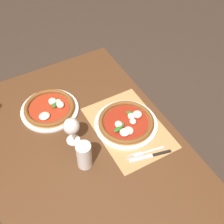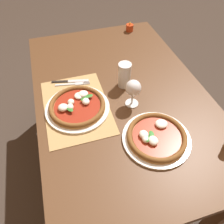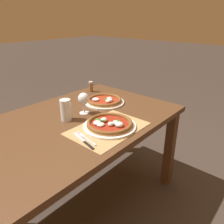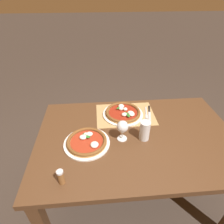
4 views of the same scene
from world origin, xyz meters
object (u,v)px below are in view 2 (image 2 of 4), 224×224
(pizza_near, at_px, (77,106))
(knife, at_px, (70,81))
(fork, at_px, (73,84))
(votive_candle, at_px, (130,28))
(pizza_far, at_px, (156,137))
(wine_glass, at_px, (133,89))
(pint_glass, at_px, (124,75))

(pizza_near, distance_m, knife, 0.22)
(fork, xyz_separation_m, votive_candle, (-0.49, 0.52, 0.02))
(pizza_far, bearing_deg, knife, -148.81)
(fork, relative_size, knife, 0.94)
(wine_glass, height_order, knife, wine_glass)
(pizza_far, xyz_separation_m, knife, (-0.52, -0.31, -0.01))
(fork, xyz_separation_m, knife, (-0.03, -0.01, 0.00))
(wine_glass, bearing_deg, pizza_near, -99.11)
(pizza_near, relative_size, knife, 1.56)
(fork, bearing_deg, wine_glass, 48.63)
(knife, bearing_deg, votive_candle, 130.96)
(wine_glass, xyz_separation_m, pint_glass, (-0.15, 0.01, -0.04))
(pizza_far, relative_size, wine_glass, 2.04)
(pizza_near, height_order, votive_candle, votive_candle)
(pizza_near, bearing_deg, votive_candle, 142.22)
(votive_candle, bearing_deg, pizza_near, -37.78)
(pint_glass, relative_size, fork, 0.73)
(votive_candle, bearing_deg, fork, -46.75)
(pizza_far, bearing_deg, wine_glass, -173.49)
(wine_glass, distance_m, votive_candle, 0.78)
(fork, height_order, votive_candle, votive_candle)
(wine_glass, xyz_separation_m, fork, (-0.24, -0.27, -0.10))
(fork, bearing_deg, pizza_near, -2.81)
(wine_glass, bearing_deg, pizza_far, 6.51)
(knife, bearing_deg, fork, 20.65)
(knife, bearing_deg, pint_glass, 68.49)
(pizza_near, bearing_deg, knife, -179.68)
(pizza_near, xyz_separation_m, fork, (-0.20, 0.01, -0.02))
(pint_glass, height_order, knife, pint_glass)
(knife, bearing_deg, pizza_far, 31.19)
(pizza_near, bearing_deg, wine_glass, 80.89)
(pint_glass, height_order, fork, pint_glass)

